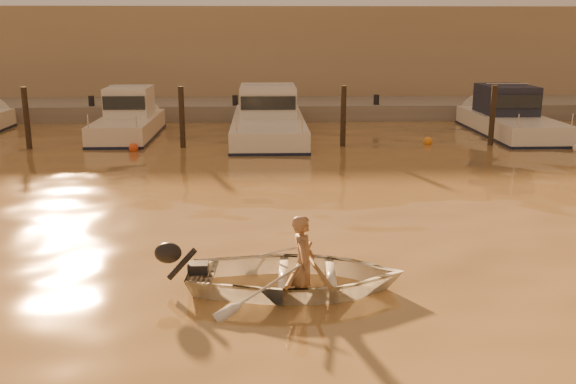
{
  "coord_description": "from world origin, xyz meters",
  "views": [
    {
      "loc": [
        -2.91,
        -7.2,
        3.85
      ],
      "look_at": [
        -2.4,
        4.82,
        0.75
      ],
      "focal_mm": 40.0,
      "sensor_mm": 36.0,
      "label": 1
    }
  ],
  "objects_px": {
    "moored_boat_2": "(268,119)",
    "waterfront_building": "(316,56)",
    "moored_boat_1": "(128,120)",
    "moored_boat_4": "(511,117)",
    "person": "(303,262)",
    "dinghy": "(296,276)"
  },
  "relations": [
    {
      "from": "moored_boat_1",
      "to": "moored_boat_2",
      "type": "height_order",
      "value": "same"
    },
    {
      "from": "dinghy",
      "to": "moored_boat_1",
      "type": "distance_m",
      "value": 15.14
    },
    {
      "from": "moored_boat_1",
      "to": "dinghy",
      "type": "bearing_deg",
      "value": -69.46
    },
    {
      "from": "person",
      "to": "moored_boat_2",
      "type": "distance_m",
      "value": 14.19
    },
    {
      "from": "moored_boat_1",
      "to": "waterfront_building",
      "type": "distance_m",
      "value": 13.55
    },
    {
      "from": "moored_boat_2",
      "to": "waterfront_building",
      "type": "height_order",
      "value": "waterfront_building"
    },
    {
      "from": "moored_boat_2",
      "to": "waterfront_building",
      "type": "xyz_separation_m",
      "value": [
        2.66,
        11.0,
        1.77
      ]
    },
    {
      "from": "dinghy",
      "to": "moored_boat_4",
      "type": "distance_m",
      "value": 16.64
    },
    {
      "from": "moored_boat_1",
      "to": "moored_boat_4",
      "type": "height_order",
      "value": "same"
    },
    {
      "from": "dinghy",
      "to": "person",
      "type": "height_order",
      "value": "person"
    },
    {
      "from": "moored_boat_1",
      "to": "moored_boat_4",
      "type": "relative_size",
      "value": 0.85
    },
    {
      "from": "person",
      "to": "moored_boat_4",
      "type": "distance_m",
      "value": 16.59
    },
    {
      "from": "person",
      "to": "waterfront_building",
      "type": "relative_size",
      "value": 0.03
    },
    {
      "from": "waterfront_building",
      "to": "person",
      "type": "bearing_deg",
      "value": -95.23
    },
    {
      "from": "person",
      "to": "moored_boat_2",
      "type": "bearing_deg",
      "value": 4.7
    },
    {
      "from": "person",
      "to": "waterfront_building",
      "type": "distance_m",
      "value": 25.36
    },
    {
      "from": "moored_boat_4",
      "to": "moored_boat_1",
      "type": "bearing_deg",
      "value": 180.0
    },
    {
      "from": "waterfront_building",
      "to": "moored_boat_4",
      "type": "bearing_deg",
      "value": -60.21
    },
    {
      "from": "moored_boat_4",
      "to": "moored_boat_2",
      "type": "bearing_deg",
      "value": 180.0
    },
    {
      "from": "dinghy",
      "to": "person",
      "type": "bearing_deg",
      "value": -90.0
    },
    {
      "from": "moored_boat_1",
      "to": "moored_boat_2",
      "type": "relative_size",
      "value": 0.7
    },
    {
      "from": "dinghy",
      "to": "moored_boat_4",
      "type": "xyz_separation_m",
      "value": [
        8.7,
        14.18,
        0.41
      ]
    }
  ]
}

